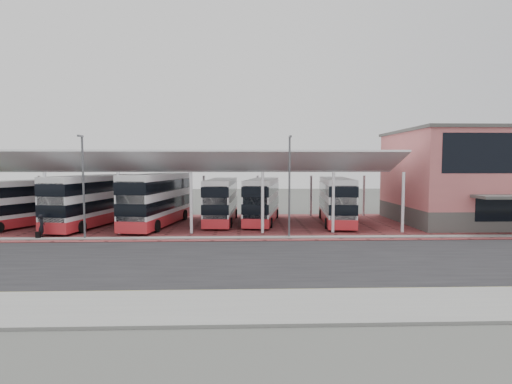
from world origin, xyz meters
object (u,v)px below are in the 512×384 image
at_px(terminal, 491,176).
at_px(bus_3, 221,201).
at_px(bus_1, 91,201).
at_px(bus_2, 158,200).
at_px(pedestrian, 42,226).
at_px(bus_5, 336,201).
at_px(bus_4, 262,201).
at_px(bus_0, 24,204).

bearing_deg(terminal, bus_3, 178.50).
relative_size(terminal, bus_1, 1.55).
distance_m(bus_2, pedestrian, 10.11).
bearing_deg(bus_5, bus_4, 179.17).
relative_size(bus_3, pedestrian, 5.69).
bearing_deg(bus_0, bus_3, 31.89).
bearing_deg(bus_3, terminal, 1.59).
bearing_deg(bus_4, bus_1, -163.74).
bearing_deg(bus_1, bus_0, -167.76).
relative_size(bus_0, pedestrian, 5.60).
bearing_deg(bus_1, bus_2, 13.21).
height_order(bus_0, bus_2, bus_2).
bearing_deg(bus_3, bus_4, 3.27).
bearing_deg(bus_5, bus_2, -171.06).
xyz_separation_m(bus_2, bus_4, (9.98, 1.63, -0.28)).
bearing_deg(terminal, bus_0, -178.43).
height_order(terminal, bus_1, terminal).
xyz_separation_m(bus_5, pedestrian, (-25.01, -6.92, -1.27)).
relative_size(bus_2, bus_3, 1.15).
bearing_deg(bus_3, pedestrian, -147.13).
xyz_separation_m(bus_1, bus_3, (12.06, 1.83, -0.22)).
distance_m(bus_1, bus_4, 16.24).
height_order(terminal, pedestrian, terminal).
xyz_separation_m(terminal, bus_4, (-22.73, 0.72, -2.44)).
bearing_deg(bus_5, bus_1, -171.14).
xyz_separation_m(bus_4, bus_5, (7.21, -0.95, 0.05)).
height_order(bus_2, pedestrian, bus_2).
relative_size(bus_0, bus_2, 0.86).
xyz_separation_m(bus_0, bus_5, (29.46, 1.00, 0.07)).
relative_size(bus_0, bus_1, 0.88).
bearing_deg(terminal, bus_1, -178.34).
height_order(bus_3, bus_4, bus_4).
height_order(terminal, bus_3, terminal).
relative_size(terminal, bus_5, 1.67).
relative_size(bus_2, bus_5, 1.11).
relative_size(bus_5, pedestrian, 5.89).
distance_m(terminal, bus_5, 15.71).
height_order(bus_0, pedestrian, bus_0).
relative_size(bus_4, pedestrian, 5.78).
height_order(bus_2, bus_4, bus_2).
xyz_separation_m(bus_4, pedestrian, (-17.80, -7.87, -1.22)).
distance_m(bus_3, bus_5, 11.32).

